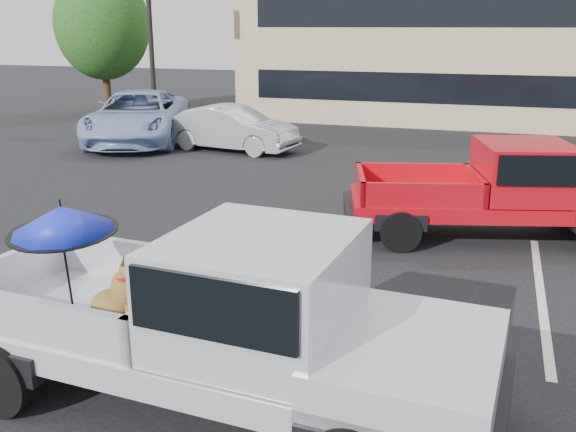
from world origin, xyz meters
name	(u,v)px	position (x,y,z in m)	size (l,w,h in m)	color
ground	(302,324)	(0.00, 0.00, 0.00)	(90.00, 90.00, 0.00)	black
stripe_left	(169,250)	(-3.00, 2.00, 0.00)	(0.12, 5.00, 0.01)	silver
stripe_right	(541,294)	(3.00, 2.00, 0.00)	(0.12, 5.00, 0.01)	silver
motel_building	(501,38)	(2.00, 20.99, 3.21)	(20.40, 8.40, 6.30)	tan
tree_left	(102,25)	(-14.00, 17.00, 3.73)	(3.96, 3.96, 6.02)	#332114
silver_pickup	(237,314)	(-0.04, -2.03, 1.05)	(5.81, 2.42, 2.06)	black
red_pickup	(513,187)	(2.55, 4.59, 0.95)	(5.58, 3.14, 1.74)	black
silver_sedan	(232,128)	(-5.57, 10.85, 0.68)	(1.44, 4.14, 1.36)	#9DA0A4
blue_suv	(138,117)	(-9.07, 11.25, 0.83)	(2.76, 5.99, 1.67)	#8CA2D1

